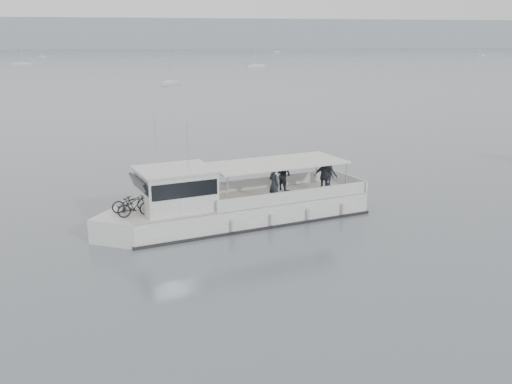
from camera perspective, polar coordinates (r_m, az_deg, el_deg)
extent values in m
plane|color=slate|center=(33.34, -9.95, -1.99)|extent=(1400.00, 1400.00, 0.00)
cube|color=#939EA8|center=(591.92, -12.13, 15.18)|extent=(1400.00, 90.00, 28.00)
cube|color=white|center=(31.18, -0.90, -2.00)|extent=(13.85, 6.73, 1.45)
cube|color=white|center=(29.13, -12.94, -3.64)|extent=(3.52, 3.52, 1.45)
cube|color=beige|center=(30.97, -0.91, -0.72)|extent=(13.85, 6.73, 0.07)
cube|color=black|center=(31.31, -0.90, -2.78)|extent=(14.10, 6.91, 0.20)
cube|color=white|center=(33.22, 0.98, 0.98)|extent=(8.68, 2.29, 0.67)
cube|color=white|center=(30.30, 3.91, -0.45)|extent=(8.68, 2.29, 0.67)
cube|color=white|center=(34.13, 9.24, 1.16)|extent=(0.98, 3.49, 0.67)
cube|color=white|center=(29.30, -8.04, 0.25)|extent=(4.20, 3.79, 2.01)
cube|color=black|center=(28.80, -11.32, 0.18)|extent=(1.29, 2.86, 1.29)
cube|color=black|center=(29.22, -8.07, 0.88)|extent=(3.99, 3.78, 0.78)
cube|color=white|center=(29.05, -8.12, 2.27)|extent=(4.47, 4.06, 0.11)
cube|color=silver|center=(31.30, 2.04, 2.92)|extent=(8.17, 5.10, 0.09)
cylinder|color=silver|center=(28.65, -2.83, -0.13)|extent=(0.08, 0.08, 1.84)
cylinder|color=silver|center=(31.46, -5.06, 1.21)|extent=(0.08, 0.08, 1.84)
cylinder|color=silver|center=(32.03, 9.00, 1.33)|extent=(0.08, 0.08, 1.84)
cylinder|color=silver|center=(34.56, 6.06, 2.45)|extent=(0.08, 0.08, 1.84)
cylinder|color=silver|center=(29.52, -10.07, 5.26)|extent=(0.04, 0.04, 2.90)
cylinder|color=silver|center=(28.21, -6.86, 4.47)|extent=(0.04, 0.04, 2.45)
cylinder|color=silver|center=(28.80, -2.27, -3.35)|extent=(0.32, 0.32, 0.56)
cylinder|color=silver|center=(29.72, 1.68, -2.76)|extent=(0.32, 0.32, 0.56)
cylinder|color=silver|center=(30.77, 5.37, -2.19)|extent=(0.32, 0.32, 0.56)
cylinder|color=silver|center=(31.94, 8.79, -1.65)|extent=(0.32, 0.32, 0.56)
imported|color=black|center=(29.28, -12.43, -0.99)|extent=(2.02, 1.11, 1.00)
imported|color=black|center=(28.43, -12.00, -1.39)|extent=(1.83, 0.91, 1.06)
imported|color=#252932|center=(30.34, 1.80, 0.77)|extent=(0.72, 0.81, 1.87)
imported|color=#252932|center=(32.58, 2.77, 1.77)|extent=(1.07, 1.14, 1.87)
imported|color=#252932|center=(32.26, 6.79, 1.54)|extent=(1.18, 0.95, 1.87)
imported|color=#252932|center=(33.76, 7.37, 2.13)|extent=(1.10, 1.38, 1.87)
cube|color=white|center=(127.53, -8.61, 10.71)|extent=(4.55, 6.31, 0.75)
cube|color=white|center=(127.51, -8.61, 10.85)|extent=(2.50, 2.68, 0.45)
cylinder|color=silver|center=(127.32, -8.67, 12.35)|extent=(0.08, 0.08, 6.71)
cube|color=white|center=(208.26, -0.05, 12.51)|extent=(7.07, 3.55, 0.75)
cube|color=white|center=(208.25, -0.05, 12.60)|extent=(2.71, 2.35, 0.45)
cylinder|color=silver|center=(208.12, -0.05, 13.61)|extent=(0.08, 0.08, 7.44)
cube|color=white|center=(364.52, 21.39, 12.61)|extent=(3.59, 6.99, 0.75)
cube|color=white|center=(364.51, 21.39, 12.66)|extent=(2.35, 2.70, 0.45)
cylinder|color=silver|center=(364.44, 21.45, 13.23)|extent=(0.08, 0.08, 7.35)
cube|color=white|center=(428.97, 2.11, 13.83)|extent=(5.19, 4.31, 0.75)
cube|color=white|center=(428.97, 2.11, 13.87)|extent=(2.31, 2.22, 0.45)
cube|color=white|center=(238.61, -22.32, 11.74)|extent=(8.10, 3.62, 0.75)
cube|color=white|center=(238.60, -22.33, 11.82)|extent=(3.03, 2.57, 0.45)
cylinder|color=silver|center=(238.48, -22.43, 12.84)|extent=(0.08, 0.08, 8.60)
cube|color=white|center=(339.44, -20.68, 12.57)|extent=(5.06, 4.55, 0.75)
cube|color=white|center=(339.43, -20.69, 12.62)|extent=(2.32, 2.27, 0.45)
cylinder|color=silver|center=(339.36, -20.73, 13.10)|extent=(0.08, 0.08, 5.69)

